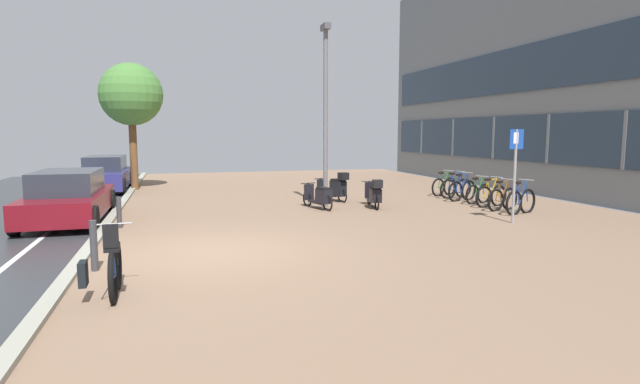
{
  "coord_description": "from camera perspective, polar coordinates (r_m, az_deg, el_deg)",
  "views": [
    {
      "loc": [
        -0.68,
        -9.85,
        2.33
      ],
      "look_at": [
        2.14,
        -0.08,
        1.12
      ],
      "focal_mm": 28.21,
      "sensor_mm": 36.0,
      "label": 1
    }
  ],
  "objects": [
    {
      "name": "bicycle_rack_01",
      "position": [
        16.07,
        20.01,
        -0.74
      ],
      "size": [
        1.33,
        0.53,
        0.97
      ],
      "color": "black",
      "rests_on": "ground"
    },
    {
      "name": "parked_car_near",
      "position": [
        14.77,
        -26.63,
        -0.55
      ],
      "size": [
        1.87,
        4.47,
        1.34
      ],
      "color": "maroon",
      "rests_on": "ground"
    },
    {
      "name": "street_tree",
      "position": [
        21.92,
        -20.65,
        10.22
      ],
      "size": [
        2.49,
        2.49,
        5.1
      ],
      "color": "brown",
      "rests_on": "ground"
    },
    {
      "name": "parked_car_far",
      "position": [
        21.95,
        -23.15,
        1.86
      ],
      "size": [
        1.78,
        4.36,
        1.39
      ],
      "color": "navy",
      "rests_on": "ground"
    },
    {
      "name": "bicycle_rack_06",
      "position": [
        19.25,
        13.89,
        0.63
      ],
      "size": [
        1.29,
        0.57,
        0.96
      ],
      "color": "black",
      "rests_on": "ground"
    },
    {
      "name": "bicycle_rack_00",
      "position": [
        15.52,
        21.82,
        -1.01
      ],
      "size": [
        1.35,
        0.56,
        1.03
      ],
      "color": "black",
      "rests_on": "ground"
    },
    {
      "name": "bicycle_rack_05",
      "position": [
        18.64,
        15.14,
        0.43
      ],
      "size": [
        1.38,
        0.48,
        0.98
      ],
      "color": "black",
      "rests_on": "ground"
    },
    {
      "name": "scooter_far",
      "position": [
        15.64,
        6.17,
        -0.25
      ],
      "size": [
        0.64,
        1.71,
        0.94
      ],
      "color": "black",
      "rests_on": "ground"
    },
    {
      "name": "bicycle_rack_03",
      "position": [
        17.36,
        17.5,
        -0.16
      ],
      "size": [
        1.21,
        0.53,
        0.93
      ],
      "color": "black",
      "rests_on": "ground"
    },
    {
      "name": "scooter_near",
      "position": [
        15.34,
        -0.03,
        -0.55
      ],
      "size": [
        0.73,
        1.62,
        0.77
      ],
      "color": "black",
      "rests_on": "ground"
    },
    {
      "name": "ground",
      "position": [
        10.35,
        -3.92,
        -6.39
      ],
      "size": [
        21.0,
        40.0,
        0.13
      ],
      "color": "#313539"
    },
    {
      "name": "parking_sign",
      "position": [
        13.77,
        21.26,
        2.83
      ],
      "size": [
        0.4,
        0.07,
        2.41
      ],
      "color": "gray",
      "rests_on": "ground"
    },
    {
      "name": "bicycle_foreground",
      "position": [
        7.85,
        -22.5,
        -7.96
      ],
      "size": [
        0.67,
        1.44,
        1.13
      ],
      "color": "black",
      "rests_on": "ground"
    },
    {
      "name": "bollard_near",
      "position": [
        9.33,
        -24.28,
        -5.57
      ],
      "size": [
        0.12,
        0.12,
        0.87
      ],
      "color": "#38383D",
      "rests_on": "ground"
    },
    {
      "name": "bollard_far",
      "position": [
        13.26,
        -21.83,
        -2.17
      ],
      "size": [
        0.12,
        0.12,
        0.76
      ],
      "color": "#38383D",
      "rests_on": "ground"
    },
    {
      "name": "bicycle_rack_02",
      "position": [
        16.74,
        18.85,
        -0.41
      ],
      "size": [
        1.35,
        0.48,
        0.97
      ],
      "color": "black",
      "rests_on": "ground"
    },
    {
      "name": "scooter_mid",
      "position": [
        17.08,
        1.74,
        0.48
      ],
      "size": [
        0.86,
        1.73,
        1.03
      ],
      "color": "black",
      "rests_on": "ground"
    },
    {
      "name": "bicycle_rack_04",
      "position": [
        17.9,
        15.83,
        0.17
      ],
      "size": [
        1.36,
        0.55,
        1.01
      ],
      "color": "black",
      "rests_on": "ground"
    },
    {
      "name": "lamp_post",
      "position": [
        15.73,
        0.63,
        9.64
      ],
      "size": [
        0.2,
        0.52,
        5.6
      ],
      "color": "slate",
      "rests_on": "ground"
    }
  ]
}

